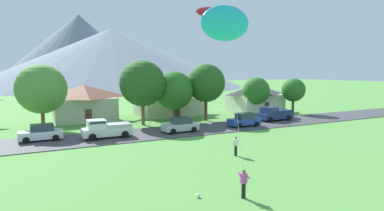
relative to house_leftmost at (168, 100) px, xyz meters
name	(u,v)px	position (x,y,z in m)	size (l,w,h in m)	color
road_strip	(152,133)	(-7.82, -14.03, -2.33)	(160.00, 7.33, 0.08)	#424247
mountain_west_ridge	(112,58)	(14.30, 101.09, 10.85)	(119.06, 119.06, 26.45)	gray
mountain_east_ridge	(80,50)	(2.12, 114.91, 14.56)	(78.09, 78.09, 33.86)	slate
house_leftmost	(168,100)	(0.00, 0.00, 0.00)	(10.55, 8.05, 4.58)	beige
house_left_center	(84,102)	(-13.24, -0.24, 0.33)	(9.05, 7.12, 5.21)	beige
house_rightmost	(255,98)	(15.28, -3.27, 0.14)	(8.93, 6.92, 4.84)	silver
tree_near_left	(174,90)	(-2.19, -7.55, 2.12)	(5.40, 5.40, 7.20)	#4C3823
tree_left_of_center	(206,83)	(2.56, -8.18, 3.10)	(5.54, 5.54, 8.25)	#4C3823
tree_center	(41,89)	(-18.97, -5.73, 2.66)	(6.01, 6.01, 8.05)	brown
tree_right_of_center	(293,90)	(19.36, -8.28, 1.64)	(3.94, 3.94, 6.00)	brown
tree_near_right	(143,83)	(-6.83, -7.69, 3.19)	(6.12, 6.12, 8.63)	brown
tree_far_right	(256,91)	(13.14, -6.24, 1.55)	(4.51, 4.51, 6.19)	#4C3823
parked_car_silver_west_end	(181,125)	(-4.59, -14.83, -1.50)	(4.25, 2.18, 1.68)	#B7BCC1
parked_car_white_mid_west	(41,133)	(-19.43, -12.65, -1.50)	(4.21, 2.11, 1.68)	white
parked_car_blue_mid_east	(244,120)	(4.48, -14.99, -1.50)	(4.24, 2.17, 1.68)	#2847A8
pickup_truck_white_west_side	(106,129)	(-13.18, -14.25, -1.31)	(5.23, 2.37, 1.99)	white
pickup_truck_navy_east_side	(274,114)	(11.15, -13.04, -1.31)	(5.23, 2.39, 1.99)	navy
kite_flyer_with_kite	(225,24)	(-9.05, -31.30, 7.82)	(3.87, 4.25, 11.43)	black
watcher_person	(236,146)	(-4.79, -26.51, -1.49)	(0.56, 0.24, 1.68)	black
soccer_ball	(198,195)	(-11.93, -33.14, -2.25)	(0.24, 0.24, 0.24)	white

